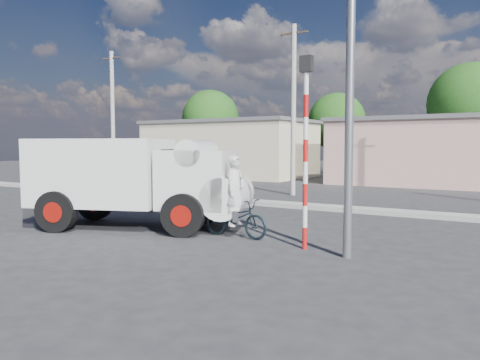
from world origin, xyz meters
The scene contains 10 objects.
ground_plane centered at (0.00, 0.00, 0.00)m, with size 120.00×120.00×0.00m, color #2A2A2C.
median centered at (0.00, 8.00, 0.08)m, with size 40.00×0.80×0.16m, color #99968E.
truck centered at (-1.95, 1.63, 1.41)m, with size 6.56×4.26×2.55m.
bicycle centered at (1.10, 1.87, 0.50)m, with size 0.67×1.91×1.00m, color black.
cyclist centered at (1.10, 1.87, 0.91)m, with size 0.66×0.43×1.82m, color silver.
traffic_pole centered at (3.20, 1.50, 2.59)m, with size 0.28×0.18×4.36m.
streetlight centered at (4.14, 1.20, 4.96)m, with size 2.34×0.22×9.00m.
building_row centered at (1.10, 22.00, 2.13)m, with size 37.80×7.30×4.44m.
tree_row centered at (3.76, 28.45, 4.99)m, with size 43.62×7.43×8.42m.
utility_poles centered at (3.25, 12.00, 4.07)m, with size 35.40×0.24×8.00m.
Camera 1 is at (7.44, -8.28, 2.37)m, focal length 35.00 mm.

